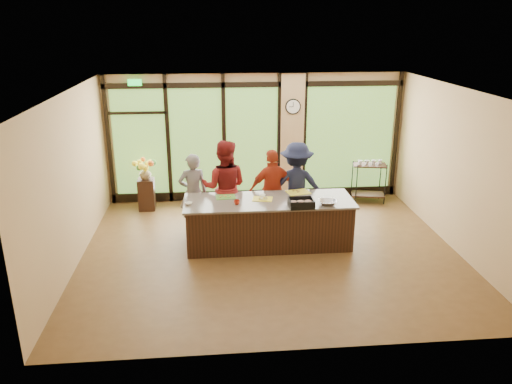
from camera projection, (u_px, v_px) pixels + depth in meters
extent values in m
plane|color=brown|center=(270.00, 251.00, 9.45)|extent=(7.00, 7.00, 0.00)
plane|color=white|center=(272.00, 91.00, 8.46)|extent=(7.00, 7.00, 0.00)
plane|color=tan|center=(256.00, 138.00, 11.78)|extent=(7.00, 0.00, 7.00)
plane|color=tan|center=(71.00, 181.00, 8.65)|extent=(0.00, 6.00, 6.00)
plane|color=tan|center=(458.00, 170.00, 9.26)|extent=(0.00, 6.00, 6.00)
cube|color=tan|center=(292.00, 138.00, 11.79)|extent=(0.55, 0.12, 3.00)
cube|color=black|center=(256.00, 85.00, 11.32)|extent=(6.90, 0.08, 0.12)
cube|color=black|center=(256.00, 194.00, 12.18)|extent=(6.90, 0.08, 0.20)
cube|color=#19D83F|center=(135.00, 83.00, 11.01)|extent=(0.30, 0.04, 0.14)
cube|color=#375D20|center=(140.00, 143.00, 11.53)|extent=(1.20, 0.02, 2.50)
cube|color=#375D20|center=(196.00, 142.00, 11.65)|extent=(1.20, 0.02, 2.50)
cube|color=#375D20|center=(252.00, 140.00, 11.76)|extent=(1.20, 0.02, 2.50)
cube|color=#375D20|center=(349.00, 138.00, 11.96)|extent=(2.10, 0.02, 2.50)
cube|color=black|center=(109.00, 141.00, 11.44)|extent=(0.08, 0.08, 3.00)
cube|color=black|center=(168.00, 140.00, 11.55)|extent=(0.08, 0.08, 3.00)
cube|color=black|center=(224.00, 139.00, 11.67)|extent=(0.08, 0.08, 3.00)
cube|color=black|center=(279.00, 138.00, 11.78)|extent=(0.08, 0.08, 3.00)
cube|color=black|center=(304.00, 137.00, 11.83)|extent=(0.08, 0.08, 3.00)
cube|color=black|center=(396.00, 136.00, 12.02)|extent=(0.08, 0.08, 3.00)
cube|color=black|center=(269.00, 223.00, 9.59)|extent=(3.10, 1.00, 0.88)
cube|color=gray|center=(269.00, 201.00, 9.43)|extent=(3.20, 1.10, 0.04)
cylinder|color=black|center=(293.00, 107.00, 11.48)|extent=(0.36, 0.04, 0.36)
cylinder|color=white|center=(293.00, 107.00, 11.47)|extent=(0.31, 0.01, 0.31)
cube|color=black|center=(293.00, 105.00, 11.44)|extent=(0.01, 0.00, 0.11)
cube|color=black|center=(291.00, 107.00, 11.46)|extent=(0.09, 0.00, 0.01)
imported|color=slate|center=(193.00, 193.00, 10.14)|extent=(0.67, 0.51, 1.64)
imported|color=maroon|center=(225.00, 187.00, 10.01)|extent=(1.05, 0.88, 1.93)
imported|color=#A33019|center=(273.00, 190.00, 10.16)|extent=(1.06, 0.58, 1.71)
imported|color=#171A32|center=(296.00, 186.00, 10.27)|extent=(1.25, 0.81, 1.82)
cube|color=black|center=(301.00, 205.00, 9.07)|extent=(0.46, 0.36, 0.08)
imported|color=silver|center=(328.00, 202.00, 9.19)|extent=(0.36, 0.36, 0.08)
cube|color=#549A38|center=(226.00, 197.00, 9.58)|extent=(0.40, 0.31, 0.01)
cube|color=yellow|center=(262.00, 199.00, 9.47)|extent=(0.42, 0.35, 0.01)
cube|color=yellow|center=(298.00, 192.00, 9.84)|extent=(0.50, 0.42, 0.01)
imported|color=white|center=(189.00, 203.00, 9.19)|extent=(0.18, 0.18, 0.04)
imported|color=white|center=(264.00, 199.00, 9.43)|extent=(0.15, 0.15, 0.05)
imported|color=white|center=(262.00, 195.00, 9.64)|extent=(0.14, 0.14, 0.03)
imported|color=#A12010|center=(237.00, 202.00, 9.19)|extent=(0.12, 0.12, 0.09)
cube|color=black|center=(147.00, 194.00, 11.42)|extent=(0.37, 0.37, 0.73)
imported|color=olive|center=(145.00, 173.00, 11.25)|extent=(0.33, 0.33, 0.28)
cube|color=black|center=(368.00, 194.00, 11.93)|extent=(0.83, 0.57, 0.03)
cube|color=black|center=(370.00, 165.00, 11.69)|extent=(0.83, 0.57, 0.03)
cylinder|color=black|center=(356.00, 185.00, 11.62)|extent=(0.03, 0.03, 0.98)
cylinder|color=black|center=(385.00, 185.00, 11.68)|extent=(0.03, 0.03, 0.98)
cylinder|color=black|center=(352.00, 180.00, 11.99)|extent=(0.03, 0.03, 0.98)
cylinder|color=black|center=(380.00, 180.00, 12.05)|extent=(0.03, 0.03, 0.98)
imported|color=silver|center=(360.00, 162.00, 11.65)|extent=(0.13, 0.13, 0.10)
imported|color=silver|center=(367.00, 162.00, 11.66)|extent=(0.13, 0.13, 0.10)
imported|color=silver|center=(374.00, 162.00, 11.68)|extent=(0.13, 0.13, 0.10)
imported|color=silver|center=(380.00, 162.00, 11.69)|extent=(0.13, 0.13, 0.10)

